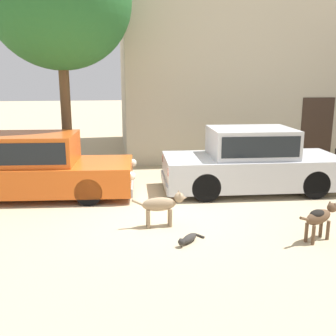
{
  "coord_description": "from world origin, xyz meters",
  "views": [
    {
      "loc": [
        -0.96,
        -7.64,
        2.75
      ],
      "look_at": [
        0.12,
        0.2,
        0.9
      ],
      "focal_mm": 41.74,
      "sensor_mm": 36.0,
      "label": 1
    }
  ],
  "objects_px": {
    "parked_sedan_nearest": "(32,166)",
    "acacia_tree_left": "(59,0)",
    "parked_sedan_second": "(251,160)",
    "stray_dog_spotted": "(163,204)",
    "stray_cat": "(188,239)",
    "stray_dog_tan": "(320,217)"
  },
  "relations": [
    {
      "from": "parked_sedan_second",
      "to": "stray_dog_spotted",
      "type": "bearing_deg",
      "value": -137.11
    },
    {
      "from": "parked_sedan_nearest",
      "to": "parked_sedan_second",
      "type": "distance_m",
      "value": 5.24
    },
    {
      "from": "parked_sedan_nearest",
      "to": "acacia_tree_left",
      "type": "height_order",
      "value": "acacia_tree_left"
    },
    {
      "from": "parked_sedan_nearest",
      "to": "acacia_tree_left",
      "type": "xyz_separation_m",
      "value": [
        0.67,
        1.46,
        3.88
      ]
    },
    {
      "from": "parked_sedan_nearest",
      "to": "stray_cat",
      "type": "bearing_deg",
      "value": -41.16
    },
    {
      "from": "parked_sedan_second",
      "to": "stray_cat",
      "type": "distance_m",
      "value": 3.67
    },
    {
      "from": "stray_dog_tan",
      "to": "acacia_tree_left",
      "type": "bearing_deg",
      "value": 108.8
    },
    {
      "from": "parked_sedan_second",
      "to": "stray_dog_tan",
      "type": "height_order",
      "value": "parked_sedan_second"
    },
    {
      "from": "parked_sedan_nearest",
      "to": "stray_dog_spotted",
      "type": "height_order",
      "value": "parked_sedan_nearest"
    },
    {
      "from": "parked_sedan_nearest",
      "to": "stray_dog_spotted",
      "type": "distance_m",
      "value": 3.64
    },
    {
      "from": "acacia_tree_left",
      "to": "stray_cat",
      "type": "bearing_deg",
      "value": -62.12
    },
    {
      "from": "parked_sedan_second",
      "to": "stray_cat",
      "type": "relative_size",
      "value": 8.22
    },
    {
      "from": "stray_dog_tan",
      "to": "acacia_tree_left",
      "type": "distance_m",
      "value": 7.9
    },
    {
      "from": "acacia_tree_left",
      "to": "stray_dog_tan",
      "type": "bearing_deg",
      "value": -45.68
    },
    {
      "from": "parked_sedan_second",
      "to": "acacia_tree_left",
      "type": "bearing_deg",
      "value": 162.02
    },
    {
      "from": "parked_sedan_nearest",
      "to": "parked_sedan_second",
      "type": "height_order",
      "value": "parked_sedan_second"
    },
    {
      "from": "parked_sedan_nearest",
      "to": "stray_dog_spotted",
      "type": "bearing_deg",
      "value": -35.7
    },
    {
      "from": "parked_sedan_second",
      "to": "parked_sedan_nearest",
      "type": "bearing_deg",
      "value": 179.83
    },
    {
      "from": "stray_dog_spotted",
      "to": "parked_sedan_nearest",
      "type": "bearing_deg",
      "value": 136.93
    },
    {
      "from": "parked_sedan_second",
      "to": "stray_cat",
      "type": "xyz_separation_m",
      "value": [
        -2.12,
        -2.92,
        -0.68
      ]
    },
    {
      "from": "parked_sedan_nearest",
      "to": "parked_sedan_second",
      "type": "relative_size",
      "value": 1.08
    },
    {
      "from": "stray_cat",
      "to": "stray_dog_spotted",
      "type": "bearing_deg",
      "value": -115.36
    }
  ]
}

